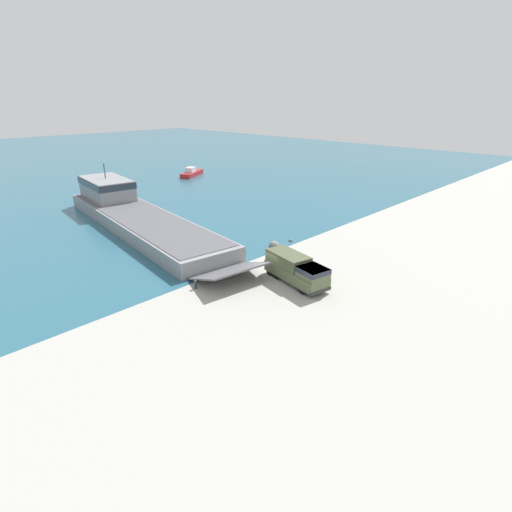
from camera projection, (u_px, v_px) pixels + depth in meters
ground_plane at (267, 276)px, 41.52m from camera, size 240.00×240.00×0.00m
water_surface at (0, 169)px, 102.76m from camera, size 240.00×180.00×0.01m
landing_craft at (131, 211)px, 58.72m from camera, size 13.02×44.10×7.54m
military_truck at (296, 269)px, 39.63m from camera, size 3.93×7.81×2.74m
soldier_on_ramp at (297, 262)px, 42.60m from camera, size 0.49×0.47×1.75m
moored_boat_a at (192, 173)px, 94.14m from camera, size 8.29×6.05×2.10m
mooring_bollard at (195, 284)px, 38.70m from camera, size 0.34×0.34×0.92m
cargo_crate at (320, 272)px, 41.52m from camera, size 1.15×1.23×0.81m
shoreline_rock_a at (274, 246)px, 49.95m from camera, size 1.34×1.34×1.34m
shoreline_rock_b at (210, 277)px, 41.35m from camera, size 0.89×0.89×0.89m
shoreline_rock_c at (284, 250)px, 48.74m from camera, size 0.77×0.77×0.77m
shoreline_rock_d at (291, 241)px, 51.68m from camera, size 0.59×0.59×0.59m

